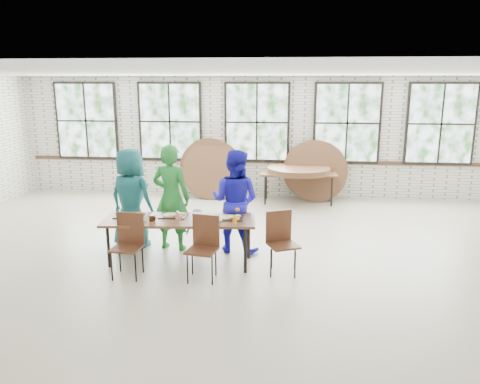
% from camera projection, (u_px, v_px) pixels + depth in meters
% --- Properties ---
extents(room, '(12.00, 12.00, 12.00)m').
position_uv_depth(room, '(257.00, 124.00, 11.60)').
color(room, '#B5A690').
rests_on(room, ground).
extents(dining_table, '(2.46, 1.00, 0.74)m').
position_uv_depth(dining_table, '(180.00, 222.00, 7.43)').
color(dining_table, brown).
rests_on(dining_table, ground).
extents(chair_near_left, '(0.44, 0.43, 0.95)m').
position_uv_depth(chair_near_left, '(129.00, 239.00, 7.01)').
color(chair_near_left, '#512C1B').
rests_on(chair_near_left, ground).
extents(chair_near_right, '(0.49, 0.48, 0.95)m').
position_uv_depth(chair_near_right, '(204.00, 242.00, 6.91)').
color(chair_near_right, '#512C1B').
rests_on(chair_near_right, ground).
extents(chair_spare, '(0.55, 0.54, 0.95)m').
position_uv_depth(chair_spare, '(281.00, 237.00, 7.13)').
color(chair_spare, '#512C1B').
rests_on(chair_spare, ground).
extents(adult_teal, '(1.00, 0.81, 1.76)m').
position_uv_depth(adult_teal, '(131.00, 199.00, 8.12)').
color(adult_teal, '#1A5663').
rests_on(adult_teal, ground).
extents(adult_green, '(0.74, 0.56, 1.84)m').
position_uv_depth(adult_green, '(171.00, 197.00, 8.04)').
color(adult_green, '#22802F').
rests_on(adult_green, ground).
extents(toddler, '(0.52, 0.37, 0.73)m').
position_uv_depth(toddler, '(198.00, 229.00, 8.12)').
color(toddler, '#121939').
rests_on(toddler, ground).
extents(adult_blue, '(1.01, 0.89, 1.77)m').
position_uv_depth(adult_blue, '(235.00, 201.00, 7.93)').
color(adult_blue, '#1D1BC1').
rests_on(adult_blue, ground).
extents(storage_table, '(1.81, 0.77, 0.74)m').
position_uv_depth(storage_table, '(298.00, 175.00, 11.19)').
color(storage_table, brown).
rests_on(storage_table, ground).
extents(tabletop_clutter, '(2.08, 0.58, 0.11)m').
position_uv_depth(tabletop_clutter, '(184.00, 218.00, 7.39)').
color(tabletop_clutter, black).
rests_on(tabletop_clutter, dining_table).
extents(round_tops_stacked, '(1.50, 1.50, 0.13)m').
position_uv_depth(round_tops_stacked, '(299.00, 170.00, 11.16)').
color(round_tops_stacked, brown).
rests_on(round_tops_stacked, storage_table).
extents(round_tops_leaning, '(4.16, 0.51, 1.50)m').
position_uv_depth(round_tops_leaning, '(262.00, 170.00, 11.53)').
color(round_tops_leaning, brown).
rests_on(round_tops_leaning, ground).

